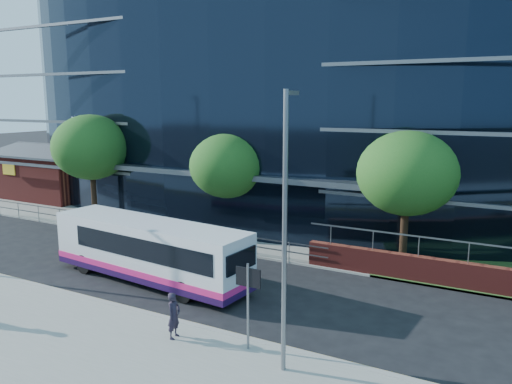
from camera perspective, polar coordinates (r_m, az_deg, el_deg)
The scene contains 16 objects.
ground at distance 20.03m, azimuth -10.20°, elevation -12.82°, with size 200.00×200.00×0.00m, color black.
pavement_near at distance 16.79m, azimuth -21.37°, elevation -17.93°, with size 80.00×8.00×0.15m, color gray.
kerb at distance 19.29m, azimuth -12.10°, elevation -13.57°, with size 80.00×0.25×0.16m, color gray.
yellow_line_outer at distance 19.46m, azimuth -11.70°, elevation -13.57°, with size 80.00×0.08×0.01m, color gold.
yellow_line_inner at distance 19.57m, azimuth -11.41°, elevation -13.42°, with size 80.00×0.08×0.01m, color gold.
far_forecourt at distance 31.80m, azimuth -6.42°, elevation -3.83°, with size 50.00×8.00×0.10m, color gray.
glass_office at distance 38.47m, azimuth 4.35°, elevation 10.62°, with size 44.00×23.10×16.00m.
brick_pavilion at distance 44.02m, azimuth -21.98°, elevation 1.95°, with size 8.60×6.66×4.40m.
guard_railings at distance 29.80m, azimuth -14.01°, elevation -3.53°, with size 24.00×0.05×1.10m.
street_sign at distance 15.65m, azimuth -0.91°, elevation -10.94°, with size 0.85×0.09×2.80m.
tree_far_a at distance 34.03m, azimuth -18.33°, elevation 4.86°, with size 4.95×4.95×6.98m.
tree_far_b at distance 28.17m, azimuth -3.29°, elevation 2.99°, with size 4.29×4.29×6.05m.
tree_far_c at distance 24.00m, azimuth 16.88°, elevation 2.04°, with size 4.62×4.62×6.51m.
streetlight_east at distance 13.80m, azimuth 3.34°, elevation -3.90°, with size 0.15×0.77×8.00m.
city_bus at distance 22.37m, azimuth -11.94°, elevation -6.51°, with size 10.08×3.24×2.68m.
pedestrian at distance 17.01m, azimuth -9.37°, elevation -13.74°, with size 0.57×0.37×1.55m, color black.
Camera 1 is at (11.60, -14.32, 7.85)m, focal length 35.00 mm.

